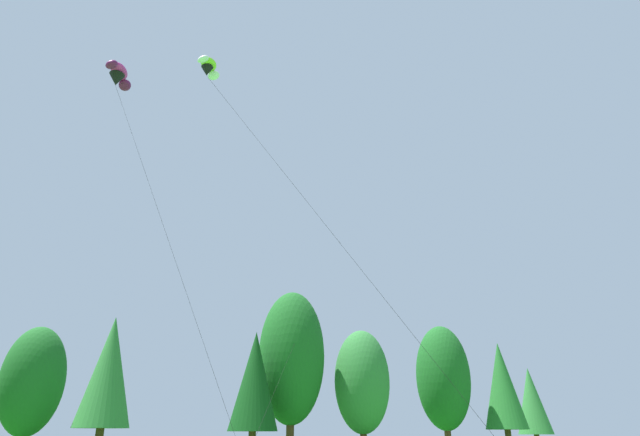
% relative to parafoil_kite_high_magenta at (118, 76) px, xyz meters
% --- Properties ---
extents(treeline_tree_d, '(4.53, 4.53, 10.11)m').
position_rel_parafoil_kite_high_magenta_xyz_m(treeline_tree_d, '(-2.01, 12.71, -19.51)').
color(treeline_tree_d, '#472D19').
rests_on(treeline_tree_d, ground_plane).
extents(treeline_tree_e, '(4.00, 4.00, 10.90)m').
position_rel_parafoil_kite_high_magenta_xyz_m(treeline_tree_e, '(3.00, 10.31, -18.80)').
color(treeline_tree_e, '#472D19').
rests_on(treeline_tree_e, ground_plane).
extents(treeline_tree_f, '(3.83, 3.83, 10.11)m').
position_rel_parafoil_kite_high_magenta_xyz_m(treeline_tree_f, '(13.59, 7.59, -19.30)').
color(treeline_tree_f, '#472D19').
rests_on(treeline_tree_f, ground_plane).
extents(treeline_tree_g, '(5.65, 5.65, 14.25)m').
position_rel_parafoil_kite_high_magenta_xyz_m(treeline_tree_g, '(17.57, 9.70, -17.00)').
color(treeline_tree_g, '#472D19').
rests_on(treeline_tree_g, ground_plane).
extents(treeline_tree_h, '(4.81, 4.81, 11.15)m').
position_rel_parafoil_kite_high_magenta_xyz_m(treeline_tree_h, '(23.84, 8.57, -18.88)').
color(treeline_tree_h, '#472D19').
rests_on(treeline_tree_h, ground_plane).
extents(treeline_tree_i, '(5.18, 5.18, 12.50)m').
position_rel_parafoil_kite_high_magenta_xyz_m(treeline_tree_i, '(33.55, 9.65, -18.06)').
color(treeline_tree_i, '#472D19').
rests_on(treeline_tree_i, ground_plane).
extents(treeline_tree_j, '(4.02, 4.02, 10.99)m').
position_rel_parafoil_kite_high_magenta_xyz_m(treeline_tree_j, '(39.16, 7.75, -18.75)').
color(treeline_tree_j, '#472D19').
rests_on(treeline_tree_j, ground_plane).
extents(treeline_tree_k, '(3.65, 3.65, 9.32)m').
position_rel_parafoil_kite_high_magenta_xyz_m(treeline_tree_k, '(46.91, 11.72, -19.80)').
color(treeline_tree_k, '#472D19').
rests_on(treeline_tree_k, ground_plane).
extents(parafoil_kite_high_magenta, '(8.88, 10.23, 25.27)m').
position_rel_parafoil_kite_high_magenta_xyz_m(parafoil_kite_high_magenta, '(0.00, 0.00, 0.00)').
color(parafoil_kite_high_magenta, '#D12893').
extents(parafoil_kite_mid_lime_white, '(10.60, 13.37, 22.85)m').
position_rel_parafoil_kite_high_magenta_xyz_m(parafoil_kite_mid_lime_white, '(5.00, -5.88, -1.75)').
color(parafoil_kite_mid_lime_white, '#93D633').
extents(parafoil_kite_far_orange, '(10.90, 18.45, 10.21)m').
position_rel_parafoil_kite_high_magenta_xyz_m(parafoil_kite_far_orange, '(17.64, 8.73, -14.85)').
color(parafoil_kite_far_orange, orange).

